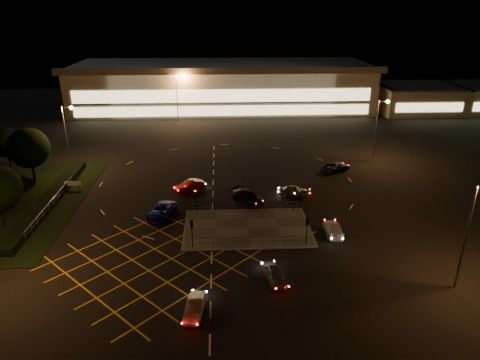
{
  "coord_description": "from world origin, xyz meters",
  "views": [
    {
      "loc": [
        -0.98,
        -45.1,
        23.61
      ],
      "look_at": [
        1.66,
        7.74,
        2.0
      ],
      "focal_mm": 32.0,
      "sensor_mm": 36.0,
      "label": 1
    }
  ],
  "objects_px": {
    "signal_ne": "(294,194)",
    "car_far_dkgrey": "(248,197)",
    "signal_se": "(307,225)",
    "car_approach_white": "(333,229)",
    "signal_nw": "(195,196)",
    "car_east_grey": "(336,167)",
    "signal_sw": "(192,228)",
    "car_left_blue": "(162,211)",
    "car_circ_red": "(190,186)",
    "car_near_silver": "(275,275)",
    "car_queue_white": "(195,307)",
    "car_right_silver": "(294,191)"
  },
  "relations": [
    {
      "from": "car_far_dkgrey",
      "to": "signal_ne",
      "type": "bearing_deg",
      "value": -68.22
    },
    {
      "from": "car_queue_white",
      "to": "signal_sw",
      "type": "bearing_deg",
      "value": 102.46
    },
    {
      "from": "signal_se",
      "to": "car_near_silver",
      "type": "relative_size",
      "value": 0.83
    },
    {
      "from": "signal_nw",
      "to": "car_left_blue",
      "type": "relative_size",
      "value": 0.6
    },
    {
      "from": "signal_ne",
      "to": "car_queue_white",
      "type": "distance_m",
      "value": 21.61
    },
    {
      "from": "signal_sw",
      "to": "signal_ne",
      "type": "xyz_separation_m",
      "value": [
        12.0,
        7.99,
        0.0
      ]
    },
    {
      "from": "signal_sw",
      "to": "car_queue_white",
      "type": "height_order",
      "value": "signal_sw"
    },
    {
      "from": "car_left_blue",
      "to": "car_east_grey",
      "type": "distance_m",
      "value": 28.6
    },
    {
      "from": "signal_nw",
      "to": "car_east_grey",
      "type": "height_order",
      "value": "signal_nw"
    },
    {
      "from": "signal_se",
      "to": "signal_ne",
      "type": "distance_m",
      "value": 7.99
    },
    {
      "from": "car_near_silver",
      "to": "car_circ_red",
      "type": "height_order",
      "value": "car_circ_red"
    },
    {
      "from": "signal_nw",
      "to": "signal_sw",
      "type": "bearing_deg",
      "value": -90.0
    },
    {
      "from": "signal_se",
      "to": "signal_ne",
      "type": "xyz_separation_m",
      "value": [
        0.0,
        7.99,
        0.0
      ]
    },
    {
      "from": "signal_ne",
      "to": "car_left_blue",
      "type": "bearing_deg",
      "value": -177.75
    },
    {
      "from": "car_near_silver",
      "to": "car_left_blue",
      "type": "distance_m",
      "value": 18.05
    },
    {
      "from": "signal_se",
      "to": "car_queue_white",
      "type": "bearing_deg",
      "value": 42.61
    },
    {
      "from": "signal_nw",
      "to": "car_approach_white",
      "type": "xyz_separation_m",
      "value": [
        15.47,
        -5.84,
        -1.73
      ]
    },
    {
      "from": "car_far_dkgrey",
      "to": "car_circ_red",
      "type": "xyz_separation_m",
      "value": [
        -7.73,
        4.27,
        -0.04
      ]
    },
    {
      "from": "signal_se",
      "to": "car_approach_white",
      "type": "distance_m",
      "value": 4.44
    },
    {
      "from": "signal_nw",
      "to": "car_east_grey",
      "type": "bearing_deg",
      "value": 33.15
    },
    {
      "from": "signal_se",
      "to": "car_far_dkgrey",
      "type": "bearing_deg",
      "value": -63.69
    },
    {
      "from": "signal_sw",
      "to": "car_left_blue",
      "type": "height_order",
      "value": "signal_sw"
    },
    {
      "from": "car_queue_white",
      "to": "car_far_dkgrey",
      "type": "height_order",
      "value": "car_far_dkgrey"
    },
    {
      "from": "car_near_silver",
      "to": "car_queue_white",
      "type": "xyz_separation_m",
      "value": [
        -7.15,
        -4.21,
        -0.03
      ]
    },
    {
      "from": "signal_se",
      "to": "car_east_grey",
      "type": "distance_m",
      "value": 23.32
    },
    {
      "from": "signal_ne",
      "to": "car_circ_red",
      "type": "height_order",
      "value": "signal_ne"
    },
    {
      "from": "car_far_dkgrey",
      "to": "signal_sw",
      "type": "bearing_deg",
      "value": -160.12
    },
    {
      "from": "signal_se",
      "to": "car_left_blue",
      "type": "height_order",
      "value": "signal_se"
    },
    {
      "from": "signal_se",
      "to": "car_approach_white",
      "type": "height_order",
      "value": "signal_se"
    },
    {
      "from": "signal_se",
      "to": "car_near_silver",
      "type": "height_order",
      "value": "signal_se"
    },
    {
      "from": "signal_ne",
      "to": "car_far_dkgrey",
      "type": "relative_size",
      "value": 0.63
    },
    {
      "from": "signal_nw",
      "to": "car_near_silver",
      "type": "xyz_separation_m",
      "value": [
        7.88,
        -14.15,
        -1.72
      ]
    },
    {
      "from": "signal_se",
      "to": "signal_ne",
      "type": "bearing_deg",
      "value": -90.0
    },
    {
      "from": "car_queue_white",
      "to": "car_right_silver",
      "type": "bearing_deg",
      "value": 70.89
    },
    {
      "from": "signal_ne",
      "to": "car_circ_red",
      "type": "relative_size",
      "value": 0.75
    },
    {
      "from": "signal_nw",
      "to": "car_circ_red",
      "type": "xyz_separation_m",
      "value": [
        -1.17,
        7.27,
        -1.68
      ]
    },
    {
      "from": "signal_ne",
      "to": "signal_sw",
      "type": "bearing_deg",
      "value": -146.35
    },
    {
      "from": "car_queue_white",
      "to": "car_east_grey",
      "type": "height_order",
      "value": "car_east_grey"
    },
    {
      "from": "signal_nw",
      "to": "car_east_grey",
      "type": "xyz_separation_m",
      "value": [
        20.76,
        13.56,
        -1.69
      ]
    },
    {
      "from": "car_near_silver",
      "to": "car_approach_white",
      "type": "relative_size",
      "value": 0.87
    },
    {
      "from": "car_right_silver",
      "to": "car_far_dkgrey",
      "type": "bearing_deg",
      "value": 117.54
    },
    {
      "from": "signal_ne",
      "to": "car_near_silver",
      "type": "xyz_separation_m",
      "value": [
        -4.12,
        -14.15,
        -1.72
      ]
    },
    {
      "from": "signal_se",
      "to": "signal_ne",
      "type": "relative_size",
      "value": 1.0
    },
    {
      "from": "car_far_dkgrey",
      "to": "car_right_silver",
      "type": "height_order",
      "value": "car_far_dkgrey"
    },
    {
      "from": "signal_sw",
      "to": "car_circ_red",
      "type": "xyz_separation_m",
      "value": [
        -1.17,
        15.26,
        -1.68
      ]
    },
    {
      "from": "signal_ne",
      "to": "car_queue_white",
      "type": "bearing_deg",
      "value": -121.55
    },
    {
      "from": "signal_se",
      "to": "car_right_silver",
      "type": "bearing_deg",
      "value": -93.84
    },
    {
      "from": "car_queue_white",
      "to": "car_circ_red",
      "type": "xyz_separation_m",
      "value": [
        -1.9,
        25.63,
        0.07
      ]
    },
    {
      "from": "car_queue_white",
      "to": "car_circ_red",
      "type": "relative_size",
      "value": 0.9
    },
    {
      "from": "signal_ne",
      "to": "signal_nw",
      "type": "bearing_deg",
      "value": 180.0
    }
  ]
}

